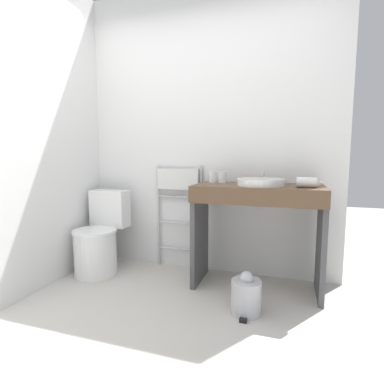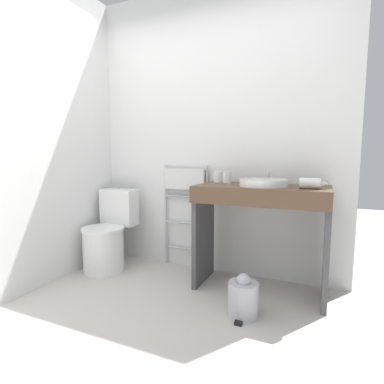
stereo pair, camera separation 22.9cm
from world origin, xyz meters
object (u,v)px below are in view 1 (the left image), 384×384
towel_radiator (178,193)px  hair_dryer (308,182)px  cup_near_wall (213,177)px  sink_basin (260,182)px  trash_bin (246,296)px  cup_near_edge (222,177)px  toilet (100,240)px

towel_radiator → hair_dryer: towel_radiator is taller
towel_radiator → hair_dryer: (1.16, -0.30, 0.16)m
towel_radiator → cup_near_wall: 0.41m
towel_radiator → sink_basin: bearing=-17.6°
towel_radiator → trash_bin: size_ratio=3.30×
hair_dryer → cup_near_edge: bearing=163.6°
sink_basin → cup_near_wall: (-0.44, 0.19, 0.02)m
toilet → towel_radiator: (0.68, 0.34, 0.44)m
hair_dryer → cup_near_wall: bearing=163.4°
cup_near_edge → toilet: bearing=-167.6°
sink_basin → cup_near_edge: size_ratio=3.83×
toilet → hair_dryer: hair_dryer is taller
toilet → cup_near_wall: 1.24m
cup_near_wall → cup_near_edge: size_ratio=1.04×
sink_basin → trash_bin: bearing=-95.2°
cup_near_edge → hair_dryer: 0.74m
towel_radiator → cup_near_wall: towel_radiator is taller
cup_near_edge → hair_dryer: cup_near_edge is taller
cup_near_edge → trash_bin: (0.31, -0.59, -0.80)m
sink_basin → cup_near_wall: bearing=156.5°
sink_basin → hair_dryer: (0.36, -0.04, 0.01)m
towel_radiator → trash_bin: (0.77, -0.68, -0.63)m
cup_near_wall → trash_bin: size_ratio=0.33×
towel_radiator → hair_dryer: 1.21m
sink_basin → hair_dryer: 0.36m
trash_bin → toilet: bearing=166.8°
toilet → hair_dryer: bearing=1.3°
cup_near_edge → sink_basin: bearing=-25.0°
towel_radiator → cup_near_edge: (0.46, -0.09, 0.17)m
towel_radiator → cup_near_edge: towel_radiator is taller
hair_dryer → toilet: bearing=-178.7°
towel_radiator → hair_dryer: bearing=-14.5°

